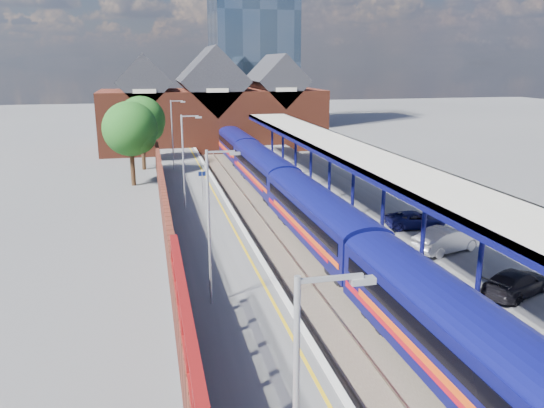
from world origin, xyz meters
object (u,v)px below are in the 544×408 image
at_px(train, 286,186).
at_px(parked_car_silver, 447,240).
at_px(lamp_post_c, 185,157).
at_px(platform_sign, 202,181).
at_px(lamp_post_b, 212,218).
at_px(lamp_post_d, 173,130).
at_px(parked_car_dark, 516,282).
at_px(parked_car_blue, 415,220).

relative_size(train, parked_car_silver, 15.33).
relative_size(train, lamp_post_c, 9.42).
distance_m(train, platform_sign, 6.56).
height_order(lamp_post_b, lamp_post_d, same).
xyz_separation_m(lamp_post_d, parked_car_silver, (13.92, -28.27, -3.28)).
relative_size(lamp_post_b, parked_car_silver, 1.63).
distance_m(train, lamp_post_c, 8.46).
distance_m(train, parked_car_dark, 20.52).
height_order(lamp_post_b, lamp_post_c, same).
height_order(platform_sign, parked_car_blue, platform_sign).
bearing_deg(platform_sign, lamp_post_b, -94.33).
distance_m(lamp_post_d, parked_car_dark, 37.18).
bearing_deg(lamp_post_c, parked_car_blue, -28.19).
height_order(train, parked_car_blue, train).
xyz_separation_m(lamp_post_b, lamp_post_d, (0.00, 32.00, 0.00)).
distance_m(lamp_post_d, parked_car_blue, 27.90).
distance_m(train, lamp_post_b, 19.20).
bearing_deg(platform_sign, lamp_post_c, -124.26).
bearing_deg(platform_sign, parked_car_dark, -58.30).
distance_m(train, parked_car_blue, 11.07).
height_order(train, platform_sign, platform_sign).
xyz_separation_m(lamp_post_c, platform_sign, (1.36, 2.00, -2.30)).
height_order(lamp_post_b, parked_car_dark, lamp_post_b).
bearing_deg(lamp_post_b, lamp_post_c, 90.00).
bearing_deg(lamp_post_b, lamp_post_d, 90.00).
bearing_deg(lamp_post_d, parked_car_blue, -58.82).
height_order(lamp_post_b, platform_sign, lamp_post_b).
bearing_deg(platform_sign, parked_car_silver, -48.65).
distance_m(platform_sign, parked_car_silver, 19.03).
xyz_separation_m(platform_sign, parked_car_dark, (12.55, -20.32, -1.10)).
bearing_deg(train, lamp_post_b, -114.45).
xyz_separation_m(lamp_post_d, parked_car_blue, (14.33, -23.68, -3.45)).
height_order(lamp_post_d, platform_sign, lamp_post_d).
xyz_separation_m(lamp_post_b, platform_sign, (1.36, 18.00, -2.30)).
relative_size(lamp_post_c, parked_car_dark, 1.71).
distance_m(train, parked_car_silver, 14.85).
relative_size(train, lamp_post_b, 9.42).
bearing_deg(parked_car_dark, platform_sign, 8.29).
bearing_deg(parked_car_dark, train, -6.25).
height_order(parked_car_dark, parked_car_blue, parked_car_dark).
bearing_deg(lamp_post_b, parked_car_silver, 15.00).
relative_size(lamp_post_b, parked_car_blue, 1.79).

